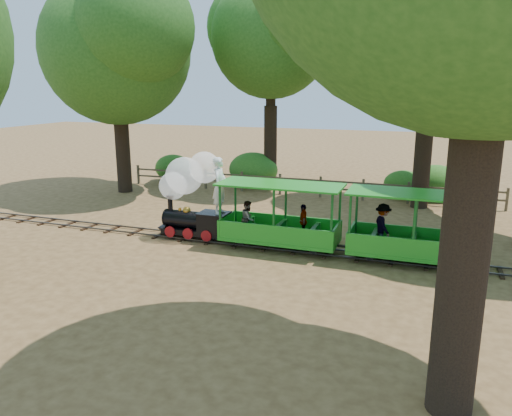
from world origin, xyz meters
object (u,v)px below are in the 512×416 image
(carriage_front, at_px, (278,224))
(carriage_rear, at_px, (410,236))
(locomotive, at_px, (192,189))
(fence, at_px, (300,184))

(carriage_front, distance_m, carriage_rear, 4.09)
(locomotive, height_order, carriage_front, locomotive)
(locomotive, distance_m, fence, 8.20)
(fence, bearing_deg, carriage_front, -80.29)
(fence, bearing_deg, carriage_rear, -55.70)
(carriage_front, bearing_deg, fence, 99.71)
(carriage_front, xyz_separation_m, fence, (-1.37, 8.01, -0.24))
(carriage_front, distance_m, fence, 8.13)
(locomotive, relative_size, carriage_front, 0.79)
(carriage_front, bearing_deg, carriage_rear, 0.06)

